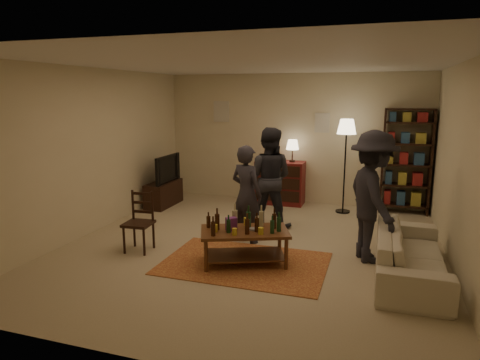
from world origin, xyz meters
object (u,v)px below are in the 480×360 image
at_px(person_right, 268,178).
at_px(dining_chair, 140,219).
at_px(dresser, 280,181).
at_px(bookshelf, 406,160).
at_px(tv_stand, 164,187).
at_px(coffee_table, 244,234).
at_px(floor_lamp, 346,133).
at_px(person_left, 246,194).
at_px(sofa, 410,254).
at_px(person_by_sofa, 373,197).

bearing_deg(person_right, dining_chair, 47.38).
height_order(dresser, bookshelf, bookshelf).
distance_m(tv_stand, dresser, 2.43).
distance_m(coffee_table, floor_lamp, 3.45).
bearing_deg(person_left, dresser, -67.32).
xyz_separation_m(floor_lamp, sofa, (1.07, -2.83, -1.24)).
relative_size(coffee_table, dining_chair, 1.47).
xyz_separation_m(person_right, person_by_sofa, (1.73, -1.04, 0.04)).
xyz_separation_m(coffee_table, sofa, (2.12, 0.26, -0.12)).
bearing_deg(tv_stand, person_left, -34.64).
bearing_deg(dresser, dining_chair, -111.99).
distance_m(coffee_table, person_by_sofa, 1.82).
height_order(floor_lamp, person_left, floor_lamp).
bearing_deg(person_by_sofa, dresser, 12.52).
bearing_deg(person_by_sofa, floor_lamp, -9.39).
xyz_separation_m(dining_chair, floor_lamp, (2.67, 3.05, 1.08)).
height_order(tv_stand, sofa, tv_stand).
height_order(dining_chair, person_left, person_left).
height_order(tv_stand, person_left, person_left).
bearing_deg(dining_chair, sofa, -1.09).
relative_size(dining_chair, bookshelf, 0.44).
bearing_deg(dresser, floor_lamp, -12.14).
distance_m(coffee_table, dining_chair, 1.62).
distance_m(dining_chair, sofa, 3.75).
relative_size(person_left, person_right, 0.88).
xyz_separation_m(sofa, person_by_sofa, (-0.50, 0.43, 0.60)).
xyz_separation_m(coffee_table, person_left, (-0.24, 0.88, 0.34)).
xyz_separation_m(coffee_table, dresser, (-0.28, 3.37, 0.06)).
bearing_deg(tv_stand, person_right, -16.86).
xyz_separation_m(floor_lamp, person_right, (-1.16, -1.36, -0.68)).
bearing_deg(floor_lamp, dining_chair, -131.26).
bearing_deg(dining_chair, coffee_table, -5.89).
xyz_separation_m(dining_chair, person_left, (1.38, 0.84, 0.29)).
xyz_separation_m(coffee_table, floor_lamp, (1.05, 3.09, 1.13)).
xyz_separation_m(coffee_table, tv_stand, (-2.53, 2.46, -0.04)).
relative_size(coffee_table, sofa, 0.63).
bearing_deg(person_right, tv_stand, -17.66).
xyz_separation_m(dining_chair, bookshelf, (3.78, 3.40, 0.57)).
bearing_deg(bookshelf, tv_stand, -168.20).
distance_m(coffee_table, dresser, 3.38).
xyz_separation_m(tv_stand, person_by_sofa, (4.14, -1.77, 0.52)).
bearing_deg(floor_lamp, dresser, 167.86).
distance_m(floor_lamp, person_right, 1.91).
bearing_deg(person_left, floor_lamp, -98.44).
bearing_deg(coffee_table, tv_stand, 135.81).
height_order(dresser, floor_lamp, floor_lamp).
bearing_deg(person_left, person_right, -76.67).
bearing_deg(person_left, dining_chair, 53.10).
height_order(tv_stand, person_by_sofa, person_by_sofa).
distance_m(tv_stand, person_right, 2.57).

